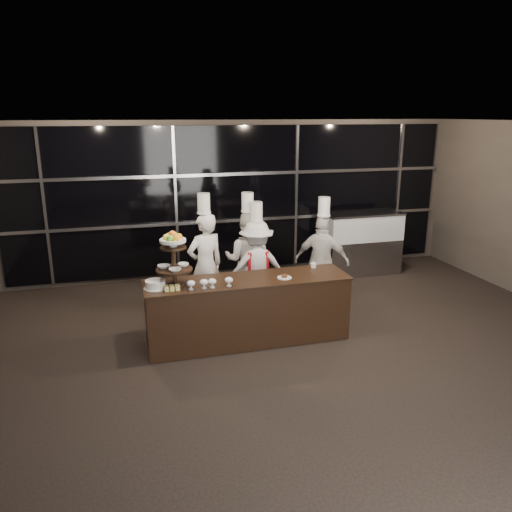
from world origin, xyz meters
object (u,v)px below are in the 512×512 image
object	(u,v)px
buffet_counter	(248,310)
chef_a	(206,264)
display_case	(361,240)
chef_b	(248,259)
chef_c	(256,266)
display_stand	(173,255)
layer_cake	(155,284)
chef_d	(322,260)

from	to	relation	value
buffet_counter	chef_a	size ratio (longest dim) A/B	1.44
display_case	chef_b	size ratio (longest dim) A/B	0.80
chef_a	chef_c	xyz separation A→B (m)	(0.82, 0.01, -0.10)
chef_a	display_case	bearing A→B (deg)	22.44
chef_a	chef_c	bearing A→B (deg)	0.62
buffet_counter	chef_b	world-z (taller)	chef_b
display_stand	chef_c	world-z (taller)	chef_c
buffet_counter	display_case	bearing A→B (deg)	39.30
chef_b	display_case	bearing A→B (deg)	24.18
chef_b	chef_a	bearing A→B (deg)	-164.25
buffet_counter	display_case	world-z (taller)	display_case
layer_cake	chef_b	bearing A→B (deg)	39.33
display_stand	layer_cake	world-z (taller)	display_stand
display_case	chef_d	xyz separation A→B (m)	(-1.46, -1.45, 0.10)
chef_c	layer_cake	bearing A→B (deg)	-146.69
layer_cake	chef_c	xyz separation A→B (m)	(1.67, 1.10, -0.21)
chef_a	layer_cake	bearing A→B (deg)	-127.94
layer_cake	chef_c	size ratio (longest dim) A/B	0.17
display_case	chef_b	xyz separation A→B (m)	(-2.65, -1.19, 0.14)
buffet_counter	display_stand	distance (m)	1.33
buffet_counter	layer_cake	bearing A→B (deg)	-177.72
buffet_counter	display_stand	size ratio (longest dim) A/B	3.81
display_case	chef_a	bearing A→B (deg)	-157.56
chef_d	display_case	bearing A→B (deg)	44.87
chef_a	chef_b	world-z (taller)	chef_a
chef_d	chef_a	bearing A→B (deg)	178.41
display_stand	layer_cake	size ratio (longest dim) A/B	2.48
display_stand	chef_d	world-z (taller)	chef_d
chef_c	buffet_counter	bearing A→B (deg)	-111.63
chef_a	display_stand	bearing A→B (deg)	-119.69
buffet_counter	chef_c	distance (m)	1.17
display_case	chef_b	bearing A→B (deg)	-155.82
chef_a	chef_c	size ratio (longest dim) A/B	1.09
display_stand	chef_b	bearing A→B (deg)	43.24
layer_cake	chef_c	distance (m)	2.01
layer_cake	chef_a	distance (m)	1.39
layer_cake	display_case	size ratio (longest dim) A/B	0.20
buffet_counter	chef_d	world-z (taller)	chef_d
display_stand	display_case	world-z (taller)	display_stand
buffet_counter	chef_c	bearing A→B (deg)	68.37
chef_c	display_case	bearing A→B (deg)	28.46
display_case	display_stand	bearing A→B (deg)	-148.50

